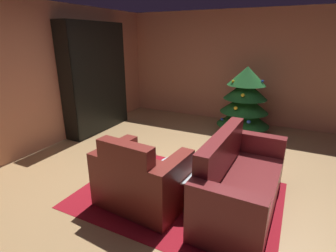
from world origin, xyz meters
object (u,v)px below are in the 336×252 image
bookshelf_unit (99,80)px  decorated_tree (245,100)px  book_stack_on_table (184,164)px  couch_red (239,183)px  armchair_red (141,180)px  bottle_on_table (204,162)px  coffee_table (187,170)px

bookshelf_unit → decorated_tree: size_ratio=1.61×
book_stack_on_table → couch_red: bearing=7.6°
bookshelf_unit → armchair_red: 3.22m
armchair_red → book_stack_on_table: (0.40, 0.40, 0.13)m
book_stack_on_table → bottle_on_table: bearing=3.0°
bookshelf_unit → bottle_on_table: size_ratio=8.10×
bookshelf_unit → decorated_tree: bookshelf_unit is taller
couch_red → coffee_table: 0.66m
couch_red → coffee_table: couch_red is taller
coffee_table → decorated_tree: size_ratio=0.55×
couch_red → coffee_table: size_ratio=2.30×
bookshelf_unit → decorated_tree: 3.18m
coffee_table → book_stack_on_table: size_ratio=3.21×
book_stack_on_table → bottle_on_table: size_ratio=0.86×
armchair_red → couch_red: (1.09, 0.50, -0.02)m
bookshelf_unit → couch_red: bearing=-24.6°
armchair_red → bottle_on_table: 0.81m
bookshelf_unit → decorated_tree: (2.94, 1.15, -0.38)m
decorated_tree → book_stack_on_table: bearing=-93.9°
book_stack_on_table → decorated_tree: decorated_tree is taller
bottle_on_table → coffee_table: bearing=-170.8°
bookshelf_unit → armchair_red: size_ratio=2.08×
coffee_table → book_stack_on_table: 0.09m
armchair_red → coffee_table: size_ratio=1.41×
armchair_red → decorated_tree: decorated_tree is taller
coffee_table → bookshelf_unit: bearing=148.9°
couch_red → bookshelf_unit: bearing=155.4°
bookshelf_unit → coffee_table: size_ratio=2.94×
coffee_table → decorated_tree: bearing=87.0°
coffee_table → decorated_tree: 2.86m
couch_red → book_stack_on_table: size_ratio=7.39×
couch_red → decorated_tree: decorated_tree is taller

